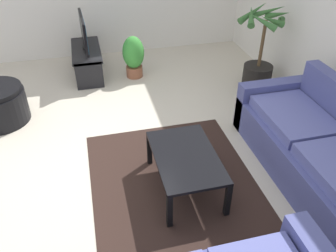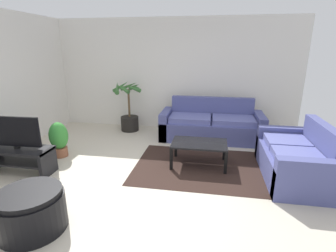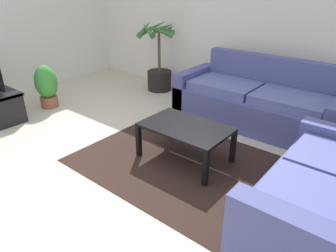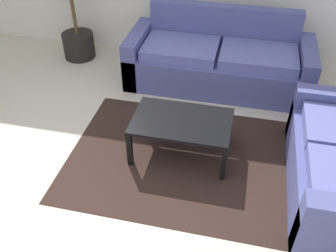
# 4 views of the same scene
# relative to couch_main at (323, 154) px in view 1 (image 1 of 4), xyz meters

# --- Properties ---
(ground_plane) EXTENTS (6.60, 6.60, 0.00)m
(ground_plane) POSITION_rel_couch_main_xyz_m (-0.94, -2.28, -0.30)
(ground_plane) COLOR beige
(couch_main) EXTENTS (2.25, 0.90, 0.90)m
(couch_main) POSITION_rel_couch_main_xyz_m (0.00, 0.00, 0.00)
(couch_main) COLOR #4C518C
(couch_main) RESTS_ON ground
(tv_stand) EXTENTS (1.10, 0.45, 0.43)m
(tv_stand) POSITION_rel_couch_main_xyz_m (-3.11, -2.23, -0.02)
(tv_stand) COLOR black
(tv_stand) RESTS_ON ground
(tv) EXTENTS (0.87, 0.10, 0.53)m
(tv) POSITION_rel_couch_main_xyz_m (-3.11, -2.23, 0.41)
(tv) COLOR black
(tv) RESTS_ON tv_stand
(coffee_table) EXTENTS (0.96, 0.61, 0.42)m
(coffee_table) POSITION_rel_couch_main_xyz_m (-0.19, -1.42, 0.06)
(coffee_table) COLOR black
(coffee_table) RESTS_ON ground
(area_rug) EXTENTS (2.20, 1.70, 0.01)m
(area_rug) POSITION_rel_couch_main_xyz_m (-0.19, -1.52, -0.30)
(area_rug) COLOR black
(area_rug) RESTS_ON ground
(potted_palm) EXTENTS (0.73, 0.71, 1.23)m
(potted_palm) POSITION_rel_couch_main_xyz_m (-2.03, 0.27, 0.16)
(potted_palm) COLOR black
(potted_palm) RESTS_ON ground
(potted_plant_small) EXTENTS (0.34, 0.34, 0.68)m
(potted_plant_small) POSITION_rel_couch_main_xyz_m (-2.83, -1.51, 0.06)
(potted_plant_small) COLOR brown
(potted_plant_small) RESTS_ON ground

